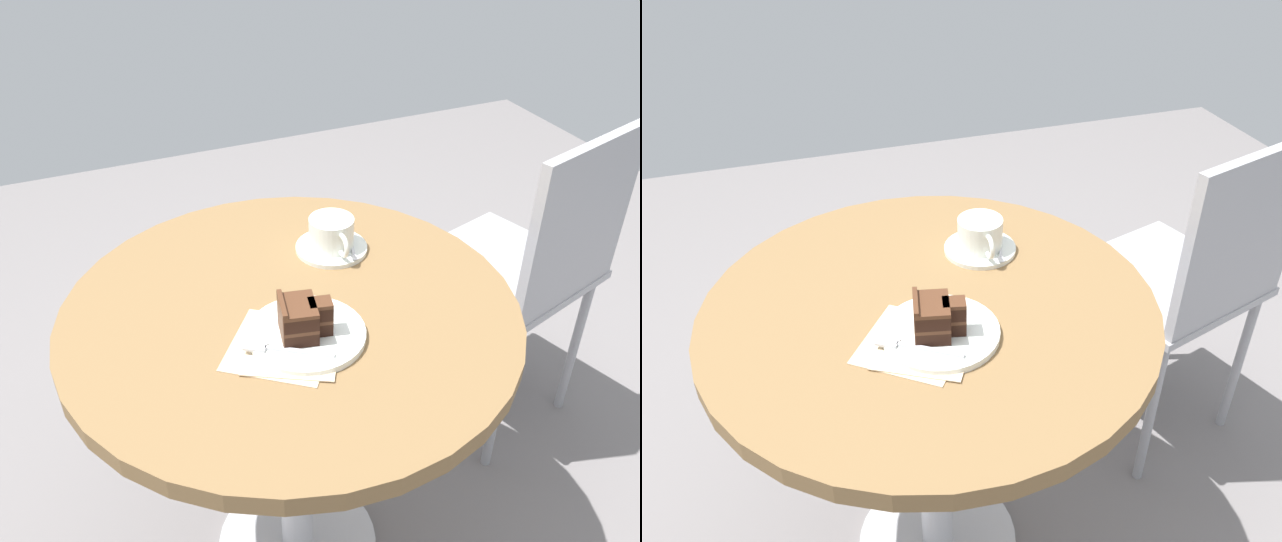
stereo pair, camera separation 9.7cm
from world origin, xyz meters
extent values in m
cylinder|color=brown|center=(0.00, 0.00, 0.68)|extent=(0.80, 0.80, 0.03)
cylinder|color=silver|center=(0.00, 0.00, 0.34)|extent=(0.07, 0.07, 0.64)
cylinder|color=silver|center=(0.00, 0.00, 0.01)|extent=(0.36, 0.36, 0.02)
cylinder|color=silver|center=(-0.14, 0.14, 0.70)|extent=(0.14, 0.14, 0.01)
cylinder|color=silver|center=(-0.14, 0.14, 0.73)|extent=(0.09, 0.09, 0.06)
cylinder|color=beige|center=(-0.14, 0.14, 0.76)|extent=(0.08, 0.08, 0.00)
torus|color=silver|center=(-0.09, 0.14, 0.73)|extent=(0.05, 0.01, 0.05)
cube|color=silver|center=(-0.12, 0.18, 0.70)|extent=(0.08, 0.03, 0.00)
ellipsoid|color=silver|center=(-0.08, 0.16, 0.70)|extent=(0.02, 0.02, 0.00)
cylinder|color=silver|center=(0.09, -0.01, 0.70)|extent=(0.20, 0.20, 0.01)
cube|color=black|center=(0.09, -0.02, 0.72)|extent=(0.08, 0.07, 0.02)
cube|color=black|center=(0.10, 0.01, 0.72)|extent=(0.04, 0.04, 0.02)
cube|color=#4C2B19|center=(0.09, -0.02, 0.73)|extent=(0.08, 0.07, 0.01)
cube|color=#4C2B19|center=(0.10, 0.01, 0.73)|extent=(0.04, 0.04, 0.01)
cube|color=black|center=(0.09, -0.02, 0.75)|extent=(0.08, 0.07, 0.02)
cube|color=black|center=(0.10, 0.01, 0.75)|extent=(0.04, 0.04, 0.02)
cube|color=#4C2B19|center=(0.09, -0.02, 0.76)|extent=(0.08, 0.07, 0.01)
cube|color=#4C2B19|center=(0.10, 0.01, 0.76)|extent=(0.04, 0.04, 0.01)
cube|color=#4C2B19|center=(0.08, -0.05, 0.74)|extent=(0.07, 0.02, 0.07)
cube|color=silver|center=(0.13, -0.04, 0.71)|extent=(0.07, 0.10, 0.00)
cube|color=silver|center=(0.09, -0.10, 0.71)|extent=(0.04, 0.04, 0.00)
cube|color=beige|center=(0.09, -0.05, 0.69)|extent=(0.22, 0.22, 0.00)
cube|color=beige|center=(0.11, -0.04, 0.70)|extent=(0.20, 0.20, 0.00)
cylinder|color=#9E9EA3|center=(-0.42, 0.76, 0.22)|extent=(0.02, 0.02, 0.45)
cylinder|color=#9E9EA3|center=(-0.34, 0.45, 0.22)|extent=(0.02, 0.02, 0.45)
cylinder|color=#9E9EA3|center=(-0.11, 0.85, 0.22)|extent=(0.02, 0.02, 0.45)
cylinder|color=#9E9EA3|center=(-0.03, 0.54, 0.22)|extent=(0.02, 0.02, 0.45)
cube|color=#9E9EA3|center=(-0.23, 0.65, 0.46)|extent=(0.47, 0.47, 0.02)
cube|color=#9E9EA3|center=(-0.06, 0.70, 0.66)|extent=(0.12, 0.35, 0.39)
camera|label=1|loc=(0.88, -0.32, 1.41)|focal=38.00mm
camera|label=2|loc=(0.91, -0.23, 1.41)|focal=38.00mm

